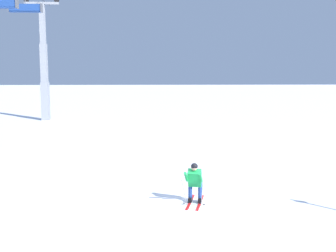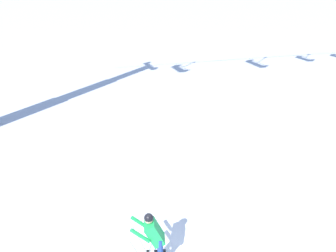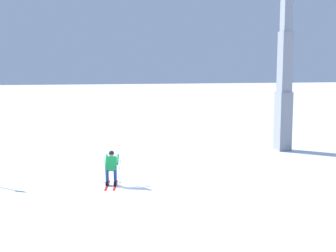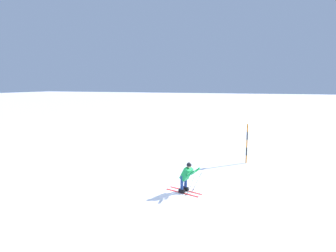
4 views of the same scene
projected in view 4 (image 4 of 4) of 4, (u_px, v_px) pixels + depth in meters
ground_plane at (184, 193)px, 11.86m from camera, size 260.00×260.00×0.00m
skier_carving_main at (186, 176)px, 11.82m from camera, size 1.67×0.90×1.48m
trail_marker_pole at (247, 142)px, 16.20m from camera, size 0.07×0.28×2.37m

